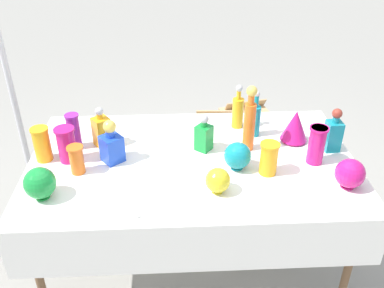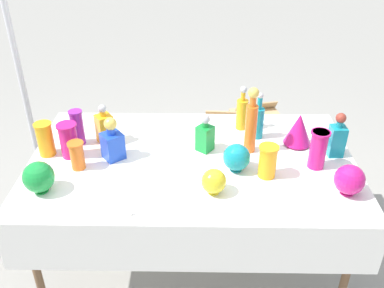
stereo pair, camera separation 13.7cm
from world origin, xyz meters
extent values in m
plane|color=gray|center=(0.00, 0.00, 0.00)|extent=(40.00, 40.00, 0.00)
cube|color=white|center=(0.00, 0.00, 0.74)|extent=(1.86, 1.12, 0.03)
cube|color=white|center=(0.00, -0.56, 0.61)|extent=(1.86, 0.01, 0.30)
cylinder|color=brown|center=(-0.83, -0.46, 0.36)|extent=(0.04, 0.04, 0.73)
cylinder|color=brown|center=(0.83, -0.46, 0.36)|extent=(0.04, 0.04, 0.73)
cylinder|color=brown|center=(-0.83, 0.46, 0.36)|extent=(0.04, 0.04, 0.73)
cylinder|color=brown|center=(0.83, 0.46, 0.36)|extent=(0.04, 0.04, 0.73)
cylinder|color=teal|center=(0.40, 0.25, 0.86)|extent=(0.07, 0.07, 0.20)
cylinder|color=teal|center=(0.40, 0.25, 0.99)|extent=(0.03, 0.03, 0.08)
sphere|color=#B2B2B7|center=(0.40, 0.25, 1.04)|extent=(0.04, 0.04, 0.04)
cylinder|color=orange|center=(0.34, 0.10, 0.91)|extent=(0.07, 0.07, 0.29)
cylinder|color=orange|center=(0.34, 0.10, 1.08)|extent=(0.04, 0.04, 0.06)
sphere|color=gold|center=(0.34, 0.10, 1.13)|extent=(0.06, 0.06, 0.06)
cylinder|color=orange|center=(0.31, 0.37, 0.86)|extent=(0.07, 0.07, 0.20)
cylinder|color=orange|center=(0.31, 0.37, 0.99)|extent=(0.03, 0.03, 0.06)
sphere|color=#B2B2B7|center=(0.31, 0.37, 1.03)|extent=(0.04, 0.04, 0.04)
cube|color=orange|center=(-0.53, 0.18, 0.85)|extent=(0.12, 0.12, 0.18)
cylinder|color=orange|center=(-0.53, 0.18, 0.96)|extent=(0.04, 0.04, 0.03)
sphere|color=#B2B2B7|center=(-0.53, 0.18, 0.99)|extent=(0.05, 0.05, 0.05)
cube|color=teal|center=(0.83, 0.06, 0.85)|extent=(0.09, 0.09, 0.18)
cylinder|color=teal|center=(0.83, 0.06, 0.96)|extent=(0.04, 0.04, 0.04)
sphere|color=maroon|center=(0.83, 0.06, 1.00)|extent=(0.06, 0.06, 0.06)
cube|color=#198C38|center=(0.07, 0.10, 0.84)|extent=(0.12, 0.12, 0.16)
cylinder|color=#198C38|center=(0.07, 0.10, 0.93)|extent=(0.04, 0.04, 0.03)
sphere|color=#B2B2B7|center=(0.07, 0.10, 0.97)|extent=(0.05, 0.05, 0.05)
cube|color=blue|center=(-0.45, 0.01, 0.84)|extent=(0.15, 0.15, 0.16)
cylinder|color=blue|center=(-0.45, 0.01, 0.94)|extent=(0.05, 0.05, 0.04)
sphere|color=gold|center=(-0.45, 0.01, 0.98)|extent=(0.07, 0.07, 0.07)
cylinder|color=orange|center=(-0.63, -0.10, 0.84)|extent=(0.08, 0.08, 0.16)
cylinder|color=orange|center=(-0.63, -0.10, 0.92)|extent=(0.09, 0.09, 0.01)
cylinder|color=orange|center=(0.41, -0.16, 0.85)|extent=(0.10, 0.10, 0.19)
cylinder|color=orange|center=(0.41, -0.16, 0.94)|extent=(0.11, 0.11, 0.01)
cylinder|color=#C61972|center=(-0.70, 0.02, 0.86)|extent=(0.10, 0.10, 0.21)
cylinder|color=#C61972|center=(-0.70, 0.02, 0.96)|extent=(0.11, 0.11, 0.01)
cylinder|color=purple|center=(-0.69, 0.16, 0.87)|extent=(0.08, 0.08, 0.22)
cylinder|color=purple|center=(-0.69, 0.16, 0.97)|extent=(0.08, 0.08, 0.01)
cylinder|color=#C61972|center=(0.69, -0.07, 0.87)|extent=(0.09, 0.09, 0.22)
cylinder|color=#C61972|center=(0.69, -0.07, 0.98)|extent=(0.11, 0.11, 0.01)
cylinder|color=orange|center=(-0.84, 0.04, 0.86)|extent=(0.09, 0.09, 0.20)
cylinder|color=orange|center=(-0.84, 0.04, 0.96)|extent=(0.10, 0.10, 0.01)
cylinder|color=#C61972|center=(0.63, 0.17, 0.77)|extent=(0.08, 0.08, 0.01)
cone|color=#C61972|center=(0.63, 0.17, 0.87)|extent=(0.17, 0.17, 0.19)
cylinder|color=#198C38|center=(-0.77, -0.31, 0.76)|extent=(0.07, 0.07, 0.01)
sphere|color=#198C38|center=(-0.77, -0.31, 0.85)|extent=(0.16, 0.16, 0.16)
cylinder|color=#C61972|center=(0.80, -0.30, 0.76)|extent=(0.07, 0.07, 0.01)
sphere|color=#C61972|center=(0.80, -0.30, 0.85)|extent=(0.15, 0.15, 0.15)
cylinder|color=yellow|center=(0.12, -0.31, 0.76)|extent=(0.06, 0.06, 0.01)
sphere|color=yellow|center=(0.12, -0.31, 0.83)|extent=(0.13, 0.13, 0.13)
cylinder|color=teal|center=(0.24, -0.11, 0.76)|extent=(0.07, 0.07, 0.01)
sphere|color=teal|center=(0.24, -0.11, 0.84)|extent=(0.15, 0.15, 0.15)
cube|color=white|center=(-0.30, -0.49, 0.78)|extent=(0.05, 0.03, 0.03)
cube|color=tan|center=(0.31, 1.07, 0.19)|extent=(0.49, 0.41, 0.39)
cube|color=tan|center=(0.31, 1.19, 0.43)|extent=(0.42, 0.09, 0.09)
cube|color=tan|center=(0.55, 1.27, 0.19)|extent=(0.48, 0.45, 0.38)
cube|color=tan|center=(0.55, 1.38, 0.42)|extent=(0.38, 0.14, 0.09)
cylinder|color=#333338|center=(-1.23, 0.76, 0.02)|extent=(0.18, 0.18, 0.04)
camera|label=1|loc=(-0.10, -2.05, 2.12)|focal=40.00mm
camera|label=2|loc=(0.03, -2.05, 2.12)|focal=40.00mm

